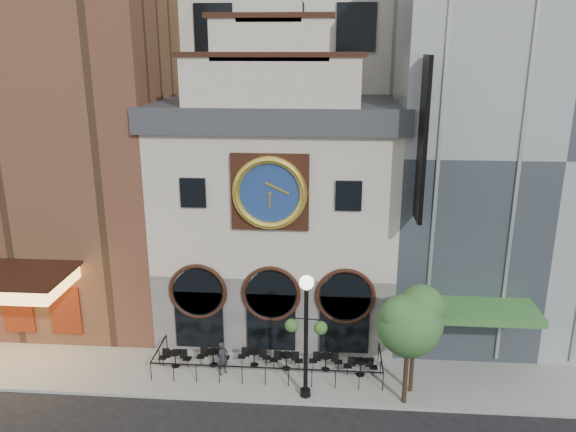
# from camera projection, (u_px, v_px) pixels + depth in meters

# --- Properties ---
(ground) EXTENTS (120.00, 120.00, 0.00)m
(ground) POSITION_uv_depth(u_px,v_px,m) (262.00, 404.00, 24.48)
(ground) COLOR black
(ground) RESTS_ON ground
(sidewalk) EXTENTS (44.00, 5.00, 0.15)m
(sidewalk) POSITION_uv_depth(u_px,v_px,m) (268.00, 371.00, 26.84)
(sidewalk) COLOR gray
(sidewalk) RESTS_ON ground
(clock_building) EXTENTS (12.60, 8.78, 18.65)m
(clock_building) POSITION_uv_depth(u_px,v_px,m) (278.00, 208.00, 30.02)
(clock_building) COLOR #605E5B
(clock_building) RESTS_ON ground
(theater_building) EXTENTS (14.00, 15.60, 25.00)m
(theater_building) POSITION_uv_depth(u_px,v_px,m) (50.00, 91.00, 31.32)
(theater_building) COLOR brown
(theater_building) RESTS_ON ground
(retail_building) EXTENTS (14.00, 14.40, 20.00)m
(retail_building) POSITION_uv_depth(u_px,v_px,m) (522.00, 140.00, 30.13)
(retail_building) COLOR gray
(retail_building) RESTS_ON ground
(cafe_railing) EXTENTS (10.60, 2.60, 0.90)m
(cafe_railing) POSITION_uv_depth(u_px,v_px,m) (268.00, 361.00, 26.69)
(cafe_railing) COLOR black
(cafe_railing) RESTS_ON sidewalk
(bistro_0) EXTENTS (1.58, 0.68, 0.90)m
(bistro_0) POSITION_uv_depth(u_px,v_px,m) (175.00, 358.00, 26.96)
(bistro_0) COLOR black
(bistro_0) RESTS_ON sidewalk
(bistro_1) EXTENTS (1.58, 0.68, 0.90)m
(bistro_1) POSITION_uv_depth(u_px,v_px,m) (213.00, 357.00, 27.05)
(bistro_1) COLOR black
(bistro_1) RESTS_ON sidewalk
(bistro_2) EXTENTS (1.58, 0.68, 0.90)m
(bistro_2) POSITION_uv_depth(u_px,v_px,m) (254.00, 357.00, 27.06)
(bistro_2) COLOR black
(bistro_2) RESTS_ON sidewalk
(bistro_3) EXTENTS (1.58, 0.68, 0.90)m
(bistro_3) POSITION_uv_depth(u_px,v_px,m) (286.00, 360.00, 26.76)
(bistro_3) COLOR black
(bistro_3) RESTS_ON sidewalk
(bistro_4) EXTENTS (1.58, 0.68, 0.90)m
(bistro_4) POSITION_uv_depth(u_px,v_px,m) (326.00, 361.00, 26.67)
(bistro_4) COLOR black
(bistro_4) RESTS_ON sidewalk
(bistro_5) EXTENTS (1.58, 0.68, 0.90)m
(bistro_5) POSITION_uv_depth(u_px,v_px,m) (360.00, 366.00, 26.23)
(bistro_5) COLOR black
(bistro_5) RESTS_ON sidewalk
(pedestrian) EXTENTS (0.67, 0.70, 1.62)m
(pedestrian) POSITION_uv_depth(u_px,v_px,m) (223.00, 358.00, 26.26)
(pedestrian) COLOR #212227
(pedestrian) RESTS_ON sidewalk
(lamppost) EXTENTS (1.83, 0.71, 5.73)m
(lamppost) POSITION_uv_depth(u_px,v_px,m) (306.00, 323.00, 23.79)
(lamppost) COLOR black
(lamppost) RESTS_ON sidewalk
(tree_left) EXTENTS (2.52, 2.42, 4.85)m
(tree_left) POSITION_uv_depth(u_px,v_px,m) (416.00, 319.00, 24.17)
(tree_left) COLOR #382619
(tree_left) RESTS_ON sidewalk
(tree_right) EXTENTS (2.78, 2.68, 5.35)m
(tree_right) POSITION_uv_depth(u_px,v_px,m) (410.00, 320.00, 23.26)
(tree_right) COLOR #382619
(tree_right) RESTS_ON sidewalk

